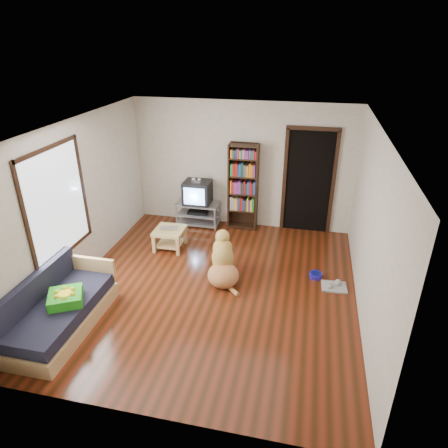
% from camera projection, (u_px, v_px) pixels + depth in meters
% --- Properties ---
extents(ground, '(5.00, 5.00, 0.00)m').
position_uv_depth(ground, '(214.00, 288.00, 6.51)').
color(ground, '#5F2110').
rests_on(ground, ground).
extents(ceiling, '(5.00, 5.00, 0.00)m').
position_uv_depth(ceiling, '(212.00, 128.00, 5.38)').
color(ceiling, white).
rests_on(ceiling, ground).
extents(wall_back, '(4.50, 0.00, 4.50)m').
position_uv_depth(wall_back, '(242.00, 166.00, 8.14)').
color(wall_back, beige).
rests_on(wall_back, ground).
extents(wall_front, '(4.50, 0.00, 4.50)m').
position_uv_depth(wall_front, '(149.00, 323.00, 3.75)').
color(wall_front, beige).
rests_on(wall_front, ground).
extents(wall_left, '(0.00, 5.00, 5.00)m').
position_uv_depth(wall_left, '(77.00, 203.00, 6.39)').
color(wall_left, beige).
rests_on(wall_left, ground).
extents(wall_right, '(0.00, 5.00, 5.00)m').
position_uv_depth(wall_right, '(371.00, 230.00, 5.51)').
color(wall_right, beige).
rests_on(wall_right, ground).
extents(green_cushion, '(0.59, 0.59, 0.15)m').
position_uv_depth(green_cushion, '(66.00, 298.00, 5.45)').
color(green_cushion, green).
rests_on(green_cushion, sofa).
extents(laptop, '(0.38, 0.30, 0.03)m').
position_uv_depth(laptop, '(169.00, 229.00, 7.52)').
color(laptop, silver).
rests_on(laptop, coffee_table).
extents(dog_bowl, '(0.22, 0.22, 0.08)m').
position_uv_depth(dog_bowl, '(316.00, 275.00, 6.78)').
color(dog_bowl, '#1E169A').
rests_on(dog_bowl, ground).
extents(grey_rag, '(0.42, 0.34, 0.03)m').
position_uv_depth(grey_rag, '(334.00, 287.00, 6.51)').
color(grey_rag, '#A7A7A7').
rests_on(grey_rag, ground).
extents(window, '(0.03, 1.46, 1.70)m').
position_uv_depth(window, '(57.00, 203.00, 5.86)').
color(window, white).
rests_on(window, wall_left).
extents(doorway, '(1.03, 0.05, 2.19)m').
position_uv_depth(doorway, '(309.00, 179.00, 7.94)').
color(doorway, black).
rests_on(doorway, wall_back).
extents(tv_stand, '(0.90, 0.45, 0.50)m').
position_uv_depth(tv_stand, '(198.00, 213.00, 8.55)').
color(tv_stand, '#99999E').
rests_on(tv_stand, ground).
extents(crt_tv, '(0.55, 0.52, 0.58)m').
position_uv_depth(crt_tv, '(198.00, 192.00, 8.36)').
color(crt_tv, black).
rests_on(crt_tv, tv_stand).
extents(bookshelf, '(0.60, 0.30, 1.80)m').
position_uv_depth(bookshelf, '(243.00, 182.00, 8.13)').
color(bookshelf, black).
rests_on(bookshelf, ground).
extents(sofa, '(0.80, 1.80, 0.80)m').
position_uv_depth(sofa, '(59.00, 311.00, 5.55)').
color(sofa, tan).
rests_on(sofa, ground).
extents(coffee_table, '(0.55, 0.55, 0.40)m').
position_uv_depth(coffee_table, '(170.00, 235.00, 7.60)').
color(coffee_table, '#D7BA6E').
rests_on(coffee_table, ground).
extents(dog, '(0.65, 0.93, 0.83)m').
position_uv_depth(dog, '(223.00, 263.00, 6.62)').
color(dog, '#B37444').
rests_on(dog, ground).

